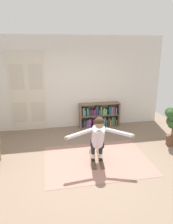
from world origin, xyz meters
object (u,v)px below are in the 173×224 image
bookshelf (99,116)px  potted_plant (171,123)px  skis_pair (97,159)px  person_skier (98,136)px

bookshelf → potted_plant: potted_plant is taller
skis_pair → person_skier: person_skier is taller
bookshelf → person_skier: (-0.61, -2.32, 0.34)m
potted_plant → person_skier: 2.26m
bookshelf → skis_pair: (-0.59, -2.12, -0.33)m
potted_plant → skis_pair: 2.27m
bookshelf → skis_pair: size_ratio=1.54×
bookshelf → person_skier: person_skier is taller
person_skier → potted_plant: bearing=16.2°
bookshelf → potted_plant: bearing=-47.4°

